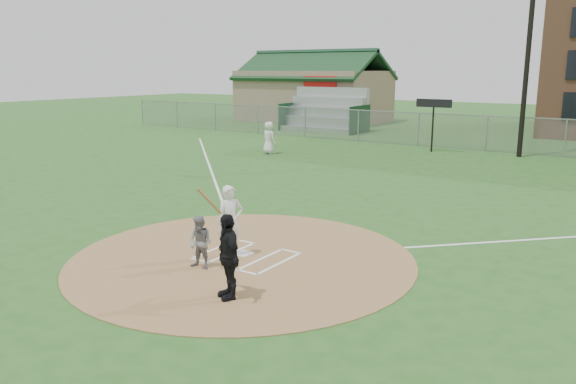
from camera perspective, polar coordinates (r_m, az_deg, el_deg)
The scene contains 14 objects.
ground at distance 13.88m, azimuth -4.63°, elevation -6.73°, with size 140.00×140.00×0.00m, color #25551D.
dirt_circle at distance 13.87m, azimuth -4.63°, elevation -6.69°, with size 8.40×8.40×0.02m, color #9B7749.
home_plate at distance 14.11m, azimuth -4.56°, elevation -6.26°, with size 0.41×0.41×0.03m, color white.
foul_line_third at distance 26.20m, azimuth -7.86°, elevation 2.30°, with size 0.10×24.00×0.01m, color white.
catcher at distance 13.07m, azimuth -8.88°, elevation -5.10°, with size 0.60×0.47×1.23m, color gray.
umpire at distance 11.29m, azimuth -6.11°, elevation -6.50°, with size 1.02×0.43×1.74m, color black.
ondeck_player at distance 30.72m, azimuth -1.96°, elevation 5.52°, with size 0.85×0.56×1.75m, color white.
batters_boxes at distance 13.98m, azimuth -4.25°, elevation -6.47°, with size 2.08×1.88×0.01m.
batter_at_plate at distance 13.74m, azimuth -5.88°, elevation -2.97°, with size 0.87×1.04×1.78m.
outfield_fence at distance 33.45m, azimuth 19.54°, elevation 5.63°, with size 56.08×0.08×2.03m.
bleachers at distance 42.26m, azimuth 3.66°, elevation 8.35°, with size 6.08×3.20×3.20m.
clubhouse at distance 50.59m, azimuth 2.65°, elevation 9.92°, with size 12.20×8.71×6.23m.
light_pole at distance 31.91m, azimuth 23.40°, elevation 15.12°, with size 1.20×0.30×12.22m.
scoreboard_sign at distance 32.33m, azimuth 14.57°, elevation 8.17°, with size 2.00×0.10×2.93m.
Camera 1 is at (8.20, -10.24, 4.53)m, focal length 35.00 mm.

